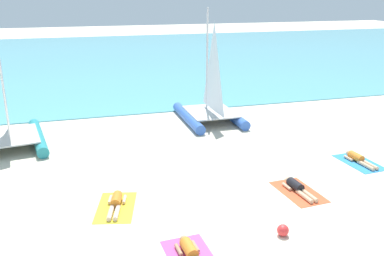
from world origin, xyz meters
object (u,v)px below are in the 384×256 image
sunbather_center_left (191,253)px  towel_rightmost (359,162)px  sailboat_blue (210,105)px  sunbather_leftmost (116,202)px  towel_leftmost (116,207)px  beach_ball (283,230)px  sunbather_rightmost (358,159)px  towel_center_right (298,192)px  sunbather_center_right (298,188)px  sailboat_teal (9,129)px

sunbather_center_left → towel_rightmost: (7.77, 3.90, -0.13)m
sailboat_blue → sunbather_leftmost: size_ratio=3.52×
towel_leftmost → beach_ball: bearing=-33.8°
sunbather_center_left → sunbather_rightmost: bearing=23.7°
sunbather_leftmost → towel_center_right: bearing=6.9°
towel_rightmost → beach_ball: size_ratio=5.90×
sunbather_rightmost → sailboat_blue: bearing=116.7°
sunbather_center_right → sunbather_rightmost: bearing=19.5°
towel_leftmost → sunbather_center_right: sunbather_center_right is taller
sailboat_blue → towel_leftmost: size_ratio=2.88×
sunbather_center_right → beach_ball: beach_ball is taller
sailboat_teal → towel_center_right: 11.78m
beach_ball → towel_center_right: bearing=51.5°
sunbather_center_left → beach_ball: beach_ball is taller
sailboat_teal → towel_rightmost: size_ratio=2.83×
towel_leftmost → sunbather_center_left: 3.36m
towel_rightmost → sunbather_rightmost: (-0.00, 0.07, 0.13)m
sailboat_blue → sunbather_center_left: size_ratio=3.49×
sailboat_blue → beach_ball: sailboat_blue is taller
sunbather_leftmost → sunbather_center_right: (5.80, -0.62, 0.00)m
sunbather_rightmost → towel_center_right: bearing=-158.7°
sailboat_blue → towel_rightmost: (3.81, -6.59, -0.81)m
sunbather_center_left → sunbather_center_right: size_ratio=1.00×
towel_leftmost → towel_rightmost: size_ratio=1.00×
sunbather_leftmost → sailboat_blue: bearing=67.4°
sunbather_center_left → towel_rightmost: sunbather_center_left is taller
beach_ball → sunbather_center_right: bearing=52.5°
towel_leftmost → towel_center_right: same height
sunbather_rightmost → beach_ball: size_ratio=4.86×
sailboat_blue → beach_ball: (-1.35, -10.26, -0.65)m
sunbather_center_left → towel_center_right: (4.31, 2.37, -0.13)m
sunbather_rightmost → beach_ball: beach_ball is taller
sunbather_center_left → towel_center_right: size_ratio=0.82×
towel_rightmost → sunbather_center_left: bearing=-153.3°
sailboat_teal → beach_ball: bearing=-58.2°
towel_leftmost → sunbather_center_left: bearing=-63.4°
towel_center_right → sailboat_teal: bearing=143.7°
sailboat_blue → sunbather_center_left: sailboat_blue is taller
sunbather_center_right → beach_ball: size_ratio=4.86×
towel_leftmost → sunbather_center_left: (1.50, -3.00, 0.13)m
sunbather_center_right → sailboat_teal: bearing=139.5°
towel_center_right → towel_rightmost: (3.46, 1.53, 0.00)m
sailboat_teal → sunbather_rightmost: (12.92, -5.36, -0.67)m
towel_rightmost → sunbather_rightmost: size_ratio=1.21×
sailboat_blue → sunbather_rightmost: (3.80, -6.53, -0.68)m
sunbather_center_left → beach_ball: 2.63m
sailboat_blue → sailboat_teal: size_ratio=1.02×
towel_rightmost → sunbather_rightmost: sunbather_rightmost is taller
sailboat_teal → towel_rightmost: sailboat_teal is taller
sunbather_leftmost → towel_center_right: (5.80, -0.69, -0.13)m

